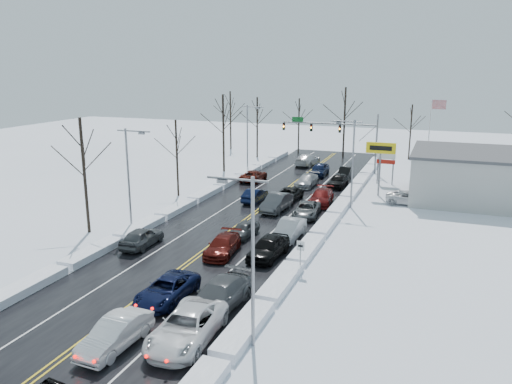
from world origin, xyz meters
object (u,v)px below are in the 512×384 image
at_px(traffic_signal_mast, 339,131).
at_px(tires_plus_sign, 381,152).
at_px(dealership_building, 512,178).
at_px(oncoming_car_0, 255,201).
at_px(flagpole, 431,130).

height_order(traffic_signal_mast, tires_plus_sign, traffic_signal_mast).
xyz_separation_m(tires_plus_sign, dealership_building, (13.48, 2.01, -2.34)).
bearing_deg(tires_plus_sign, traffic_signal_mast, 120.46).
bearing_deg(oncoming_car_0, dealership_building, -158.69).
distance_m(tires_plus_sign, oncoming_car_0, 14.95).
xyz_separation_m(flagpole, oncoming_car_0, (-16.73, -21.30, -5.93)).
bearing_deg(oncoming_car_0, traffic_signal_mast, -103.25).
relative_size(dealership_building, oncoming_car_0, 4.73).
distance_m(tires_plus_sign, flagpole, 14.79).
xyz_separation_m(traffic_signal_mast, dealership_building, (20.53, -9.99, -2.82)).
relative_size(flagpole, dealership_building, 0.49).
xyz_separation_m(traffic_signal_mast, flagpole, (11.72, 2.01, 0.45)).
relative_size(traffic_signal_mast, oncoming_car_0, 3.08).
height_order(traffic_signal_mast, flagpole, flagpole).
distance_m(traffic_signal_mast, flagpole, 11.90).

